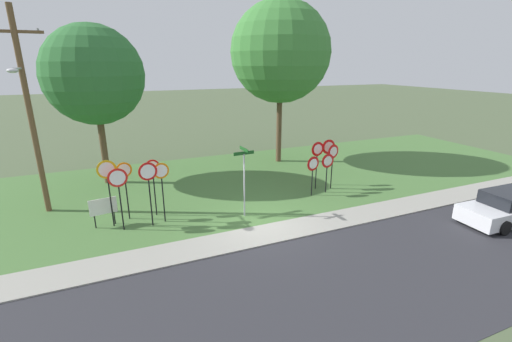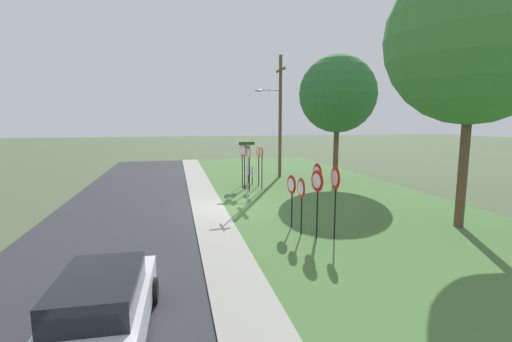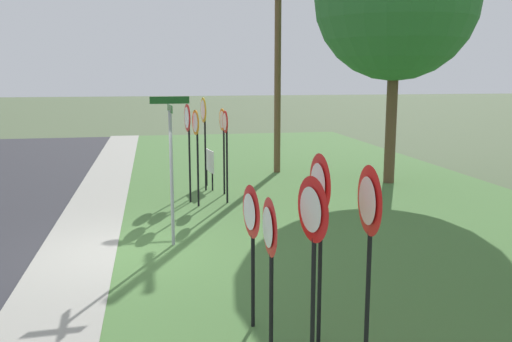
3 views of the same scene
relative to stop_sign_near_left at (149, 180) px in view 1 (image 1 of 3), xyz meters
The scene contains 21 objects.
ground_plane 5.14m from the stop_sign_near_left, 22.56° to the right, with size 160.00×160.00×0.00m, color #4C5B3D.
road_asphalt 8.17m from the stop_sign_near_left, 56.72° to the right, with size 44.00×6.40×0.01m, color #2D2D33.
sidewalk_strip 5.46m from the stop_sign_near_left, 30.97° to the right, with size 44.00×1.60×0.06m, color #99968C.
grass_median 6.38m from the stop_sign_near_left, 44.13° to the left, with size 44.00×12.00×0.04m, color #477038.
stop_sign_near_left is the anchor object (origin of this frame).
stop_sign_near_right 1.65m from the stop_sign_near_left, 158.80° to the left, with size 0.77×0.12×2.92m.
stop_sign_far_left 1.41m from the stop_sign_near_left, 128.36° to the left, with size 0.66×0.12×2.63m.
stop_sign_far_center 1.09m from the stop_sign_near_left, 73.79° to the left, with size 0.62×0.11×2.64m.
stop_sign_far_right 1.17m from the stop_sign_near_left, behind, with size 0.77×0.11×2.68m.
stop_sign_center_tall 0.59m from the stop_sign_near_left, 19.08° to the left, with size 0.68×0.14×2.68m.
yield_sign_near_left 8.94m from the stop_sign_near_left, ahead, with size 0.78×0.11×2.65m.
yield_sign_near_right 9.88m from the stop_sign_near_left, ahead, with size 0.82×0.11×2.64m.
yield_sign_far_left 9.08m from the stop_sign_near_left, ahead, with size 0.76×0.11×2.14m.
yield_sign_far_right 8.15m from the stop_sign_near_left, ahead, with size 0.76×0.14×2.12m.
yield_sign_center 9.68m from the stop_sign_near_left, ahead, with size 0.77×0.18×2.51m.
street_name_post 4.02m from the stop_sign_near_left, ahead, with size 0.96×0.82×3.19m.
utility_pole 6.16m from the stop_sign_near_left, 141.38° to the left, with size 2.10×2.04×8.93m.
notice_board 2.36m from the stop_sign_near_left, 157.36° to the left, with size 1.09×0.18×1.25m.
oak_tree_left 8.09m from the stop_sign_near_left, 103.64° to the left, with size 5.26×5.26×8.66m.
oak_tree_right 12.94m from the stop_sign_near_left, 36.34° to the left, with size 6.51×6.51×10.58m.
parked_sedan_distant 15.58m from the stop_sign_near_left, 21.12° to the right, with size 4.67×2.00×1.39m.
Camera 1 is at (-5.53, -12.18, 6.68)m, focal length 24.12 mm.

